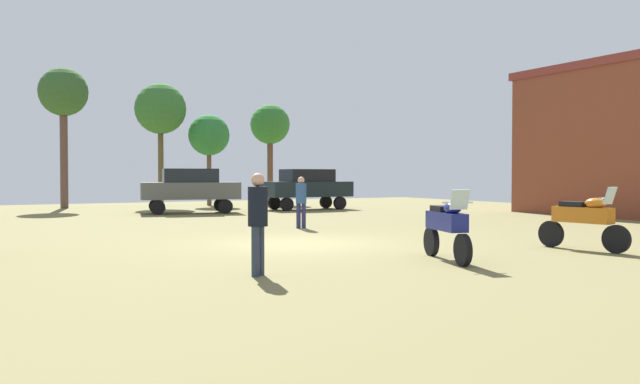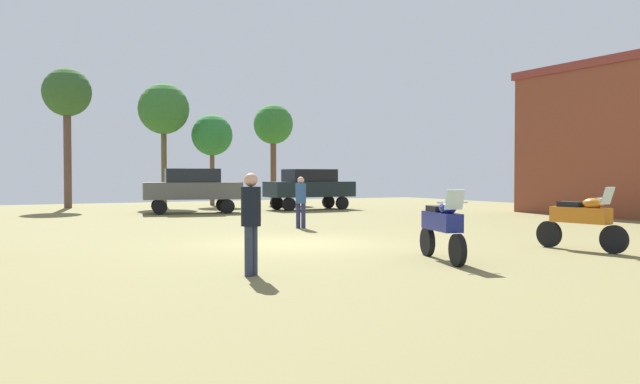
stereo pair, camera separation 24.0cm
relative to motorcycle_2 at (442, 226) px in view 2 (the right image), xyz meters
The scene contains 11 objects.
ground_plane 4.56m from the motorcycle_2, 105.98° to the left, with size 44.00×52.00×0.02m.
motorcycle_2 is the anchor object (origin of this frame).
motorcycle_4 3.95m from the motorcycle_2, ahead, with size 0.68×2.23×1.46m.
car_2 17.98m from the motorcycle_2, 89.39° to the left, with size 4.57×2.61×2.00m.
car_3 19.30m from the motorcycle_2, 71.17° to the left, with size 4.30×1.81×2.00m.
person_1 4.09m from the motorcycle_2, behind, with size 0.48×0.48×1.76m.
person_2 8.43m from the motorcycle_2, 83.64° to the left, with size 0.48×0.48×1.66m.
tree_2 26.07m from the motorcycle_2, 99.59° to the left, with size 2.47×2.47×7.21m.
tree_3 27.14m from the motorcycle_2, 73.68° to the left, with size 2.40×2.40×6.00m.
tree_5 25.45m from the motorcycle_2, 88.44° to the left, with size 2.78×2.78×6.73m.
tree_6 25.20m from the motorcycle_2, 82.30° to the left, with size 2.31×2.31×5.12m.
Camera 2 is at (-6.88, -14.54, 1.75)m, focal length 36.08 mm.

